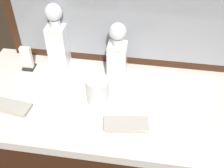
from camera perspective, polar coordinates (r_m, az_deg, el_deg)
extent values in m
cube|color=#381E11|center=(1.46, 0.00, -15.27)|extent=(1.13, 0.51, 0.80)
cube|color=silver|center=(1.13, 0.00, -3.75)|extent=(1.16, 0.53, 0.04)
cube|color=white|center=(1.26, -10.82, 7.81)|extent=(0.08, 0.08, 0.19)
cube|color=#8C4C14|center=(1.28, -10.62, 6.47)|extent=(0.07, 0.07, 0.12)
cylinder|color=white|center=(1.21, -11.49, 12.08)|extent=(0.04, 0.04, 0.03)
sphere|color=white|center=(1.18, -11.81, 14.08)|extent=(0.07, 0.07, 0.07)
cube|color=white|center=(1.17, 1.25, 4.70)|extent=(0.08, 0.08, 0.16)
cube|color=#8C4C14|center=(1.18, 1.24, 4.03)|extent=(0.07, 0.07, 0.13)
cylinder|color=white|center=(1.12, 1.32, 8.59)|extent=(0.04, 0.04, 0.03)
sphere|color=white|center=(1.09, 1.36, 10.62)|extent=(0.07, 0.07, 0.07)
cylinder|color=white|center=(1.07, -2.89, -1.37)|extent=(0.09, 0.09, 0.11)
cylinder|color=silver|center=(1.11, -2.81, -3.18)|extent=(0.08, 0.08, 0.01)
cube|color=#B7A88C|center=(1.14, -19.84, -4.60)|extent=(0.14, 0.07, 0.01)
cube|color=#B7B5AD|center=(1.13, -19.98, -4.19)|extent=(0.16, 0.08, 0.01)
cube|color=#B7A88C|center=(1.02, 2.84, -8.45)|extent=(0.15, 0.07, 0.01)
cube|color=#B7B5AD|center=(1.01, 2.87, -8.02)|extent=(0.17, 0.08, 0.01)
cube|color=black|center=(1.31, -16.44, 3.30)|extent=(0.05, 0.05, 0.01)
cube|color=white|center=(1.28, -16.88, 5.06)|extent=(0.05, 0.02, 0.11)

